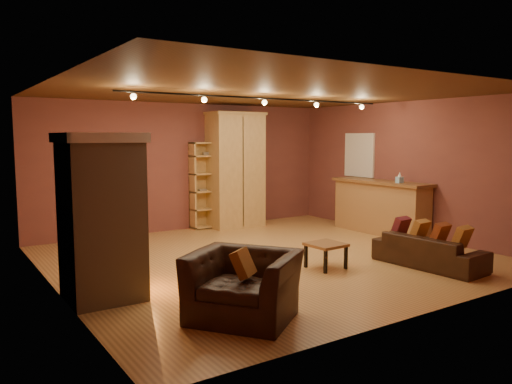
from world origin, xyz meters
TOP-DOWN VIEW (x-y plane):
  - floor at (0.00, 0.00)m, footprint 7.00×7.00m
  - ceiling at (0.00, 0.00)m, footprint 7.00×7.00m
  - back_wall at (0.00, 3.25)m, footprint 7.00×0.02m
  - left_wall at (-3.50, 0.00)m, footprint 0.02×6.50m
  - right_wall at (3.50, 0.00)m, footprint 0.02×6.50m
  - fireplace at (-3.04, -0.60)m, footprint 1.01×0.98m
  - back_window at (-1.30, 3.23)m, footprint 0.56×0.04m
  - bookcase at (0.42, 3.15)m, footprint 0.80×0.31m
  - armoire at (1.05, 2.92)m, footprint 1.29×0.73m
  - bar_counter at (3.20, 0.47)m, footprint 0.63×2.38m
  - tissue_box at (3.15, -0.07)m, footprint 0.13×0.13m
  - right_window at (3.47, 1.40)m, footprint 0.05×0.90m
  - loveseat at (1.76, -1.89)m, footprint 0.64×1.79m
  - armchair at (-1.92, -2.19)m, footprint 1.31×1.40m
  - coffee_table at (0.32, -1.06)m, footprint 0.56×0.56m
  - track_rail at (0.00, 0.20)m, footprint 5.20×0.09m

SIDE VIEW (x-z plane):
  - floor at x=0.00m, z-range 0.00..0.00m
  - coffee_table at x=0.32m, z-range 0.14..0.54m
  - loveseat at x=1.76m, z-range -0.01..0.73m
  - armchair at x=-1.92m, z-range 0.00..1.03m
  - bar_counter at x=3.20m, z-range 0.01..1.15m
  - bookcase at x=0.42m, z-range 0.02..1.97m
  - fireplace at x=-3.04m, z-range 0.00..2.12m
  - tissue_box at x=3.15m, z-range 1.12..1.34m
  - armoire at x=1.05m, z-range 0.00..2.63m
  - back_wall at x=0.00m, z-range 0.00..2.80m
  - left_wall at x=-3.50m, z-range 0.00..2.80m
  - right_wall at x=3.50m, z-range 0.00..2.80m
  - back_window at x=-1.30m, z-range 1.12..1.98m
  - right_window at x=3.47m, z-range 1.15..2.15m
  - track_rail at x=0.00m, z-range 2.62..2.75m
  - ceiling at x=0.00m, z-range 2.80..2.80m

